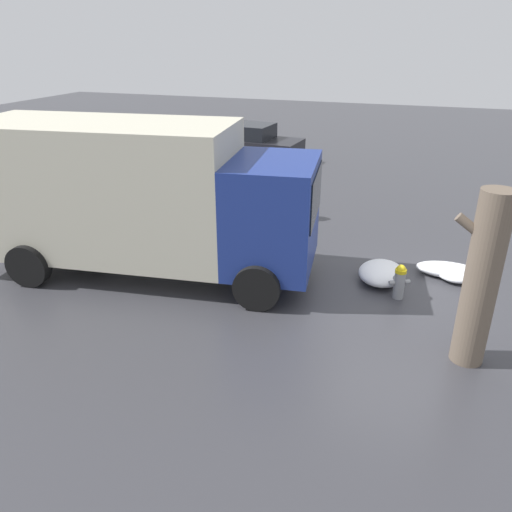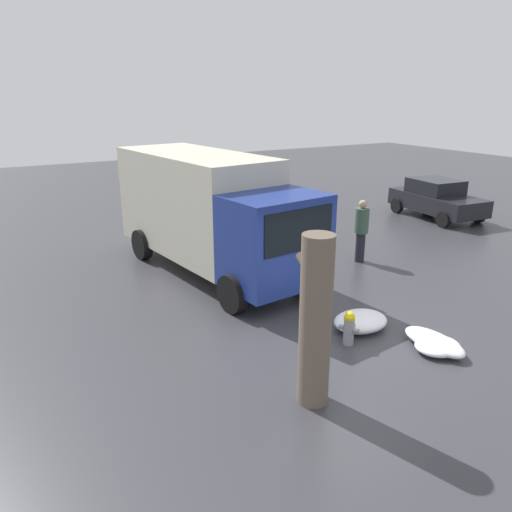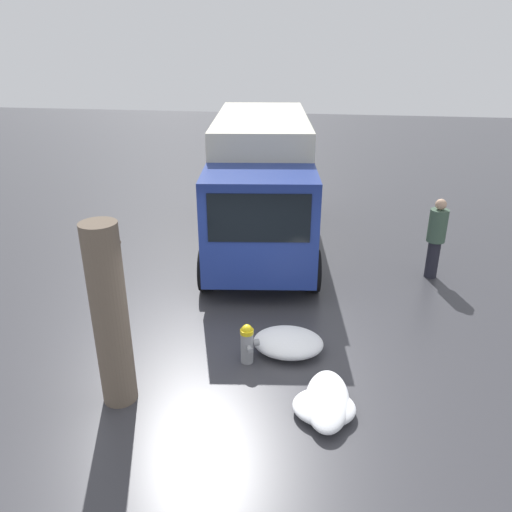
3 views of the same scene
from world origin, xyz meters
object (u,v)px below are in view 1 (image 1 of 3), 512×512
object	(u,v)px
tree_trunk	(481,280)
parked_car	(252,143)
fire_hydrant	(399,281)
delivery_truck	(139,195)
pedestrian	(269,184)

from	to	relation	value
tree_trunk	parked_car	xyz separation A→B (m)	(7.70, -11.59, -0.66)
parked_car	tree_trunk	bearing A→B (deg)	38.73
fire_hydrant	delivery_truck	bearing A→B (deg)	69.44
tree_trunk	fire_hydrant	bearing A→B (deg)	-55.64
tree_trunk	pedestrian	distance (m)	7.34
fire_hydrant	pedestrian	size ratio (longest dim) A/B	0.39
pedestrian	delivery_truck	bearing A→B (deg)	-7.10
fire_hydrant	delivery_truck	xyz separation A→B (m)	(5.36, 0.52, 1.37)
tree_trunk	delivery_truck	xyz separation A→B (m)	(6.56, -1.23, 0.31)
delivery_truck	pedestrian	bearing A→B (deg)	152.23
fire_hydrant	pedestrian	world-z (taller)	pedestrian
tree_trunk	delivery_truck	distance (m)	6.68
pedestrian	tree_trunk	bearing A→B (deg)	56.58
delivery_truck	pedestrian	size ratio (longest dim) A/B	3.94
tree_trunk	pedestrian	world-z (taller)	tree_trunk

